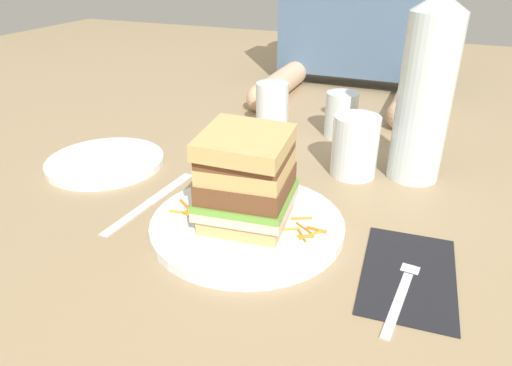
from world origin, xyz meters
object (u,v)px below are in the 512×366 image
(sandwich, at_px, (247,179))
(juice_glass, at_px, (354,150))
(side_plate, at_px, (105,162))
(fork, at_px, (405,283))
(knife, at_px, (148,203))
(empty_tumbler_1, at_px, (341,115))
(main_plate, at_px, (247,224))
(napkin_dark, at_px, (409,274))
(water_bottle, at_px, (426,88))
(empty_tumbler_0, at_px, (272,107))

(sandwich, xyz_separation_m, juice_glass, (0.09, 0.22, -0.03))
(sandwich, distance_m, juice_glass, 0.24)
(side_plate, bearing_deg, fork, -14.77)
(fork, relative_size, side_plate, 0.86)
(knife, height_order, empty_tumbler_1, empty_tumbler_1)
(main_plate, height_order, knife, main_plate)
(napkin_dark, bearing_deg, empty_tumbler_1, 113.60)
(fork, height_order, juice_glass, juice_glass)
(water_bottle, bearing_deg, napkin_dark, -84.89)
(empty_tumbler_0, height_order, side_plate, empty_tumbler_0)
(fork, relative_size, empty_tumbler_1, 1.95)
(napkin_dark, relative_size, side_plate, 0.87)
(knife, relative_size, empty_tumbler_1, 2.34)
(empty_tumbler_1, bearing_deg, sandwich, -95.16)
(napkin_dark, xyz_separation_m, empty_tumbler_1, (-0.17, 0.39, 0.04))
(side_plate, bearing_deg, water_bottle, 17.40)
(napkin_dark, relative_size, fork, 1.02)
(sandwich, height_order, napkin_dark, sandwich)
(water_bottle, bearing_deg, knife, -145.14)
(empty_tumbler_0, relative_size, side_plate, 0.50)
(fork, relative_size, juice_glass, 1.70)
(empty_tumbler_1, distance_m, side_plate, 0.44)
(knife, xyz_separation_m, side_plate, (-0.14, 0.09, 0.00))
(juice_glass, distance_m, water_bottle, 0.14)
(knife, distance_m, water_bottle, 0.44)
(water_bottle, bearing_deg, juice_glass, -162.36)
(empty_tumbler_1, bearing_deg, knife, -117.49)
(empty_tumbler_0, bearing_deg, main_plate, -74.46)
(sandwich, distance_m, empty_tumbler_1, 0.38)
(fork, bearing_deg, side_plate, 165.23)
(napkin_dark, bearing_deg, empty_tumbler_0, 129.44)
(napkin_dark, xyz_separation_m, juice_glass, (-0.11, 0.23, 0.04))
(main_plate, bearing_deg, fork, -11.43)
(water_bottle, xyz_separation_m, side_plate, (-0.48, -0.15, -0.14))
(sandwich, xyz_separation_m, water_bottle, (0.18, 0.24, 0.07))
(sandwich, bearing_deg, water_bottle, 53.20)
(empty_tumbler_0, bearing_deg, knife, -99.94)
(napkin_dark, relative_size, juice_glass, 1.73)
(knife, relative_size, side_plate, 1.03)
(empty_tumbler_1, bearing_deg, side_plate, -139.76)
(fork, bearing_deg, sandwich, 168.76)
(main_plate, height_order, juice_glass, juice_glass)
(fork, bearing_deg, empty_tumbler_1, 112.22)
(sandwich, distance_m, napkin_dark, 0.22)
(fork, xyz_separation_m, empty_tumbler_0, (-0.30, 0.39, 0.04))
(napkin_dark, bearing_deg, main_plate, 174.73)
(juice_glass, bearing_deg, empty_tumbler_1, 110.14)
(main_plate, bearing_deg, sandwich, -64.65)
(water_bottle, height_order, side_plate, water_bottle)
(main_plate, bearing_deg, side_plate, 163.01)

